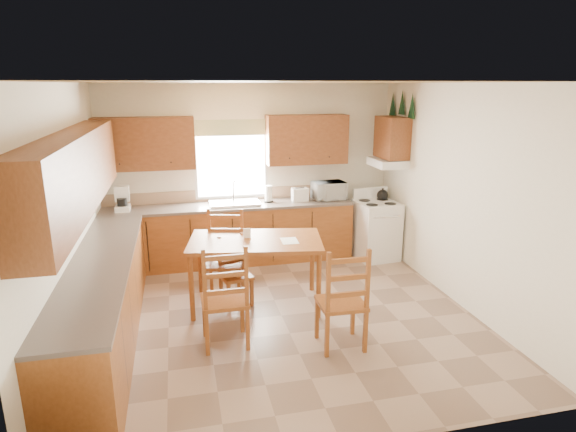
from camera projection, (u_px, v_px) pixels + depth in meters
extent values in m
plane|color=#896F5C|center=(281.00, 315.00, 5.77)|extent=(4.50, 4.50, 0.00)
plane|color=olive|center=(281.00, 82.00, 5.05)|extent=(4.50, 4.50, 0.00)
plane|color=silver|center=(67.00, 219.00, 4.92)|extent=(4.50, 4.50, 0.00)
plane|color=silver|center=(460.00, 196.00, 5.90)|extent=(4.50, 4.50, 0.00)
plane|color=silver|center=(251.00, 172.00, 7.52)|extent=(4.50, 4.50, 0.00)
plane|color=silver|center=(351.00, 285.00, 3.30)|extent=(4.50, 4.50, 0.00)
cube|color=brown|center=(231.00, 235.00, 7.40)|extent=(3.75, 0.60, 0.88)
cube|color=brown|center=(105.00, 303.00, 5.08)|extent=(0.60, 3.60, 0.88)
cube|color=#594D48|center=(230.00, 206.00, 7.28)|extent=(3.75, 0.63, 0.04)
cube|color=#594D48|center=(100.00, 263.00, 4.96)|extent=(0.63, 3.60, 0.04)
cube|color=#9B7B5F|center=(227.00, 195.00, 7.52)|extent=(3.75, 0.01, 0.18)
cube|color=brown|center=(145.00, 144.00, 6.90)|extent=(1.41, 0.33, 0.75)
cube|color=brown|center=(307.00, 139.00, 7.42)|extent=(1.25, 0.33, 0.75)
cube|color=brown|center=(75.00, 172.00, 4.68)|extent=(0.33, 3.60, 0.75)
cube|color=brown|center=(392.00, 138.00, 7.27)|extent=(0.33, 0.62, 0.62)
cube|color=white|center=(388.00, 163.00, 7.36)|extent=(0.44, 0.62, 0.12)
cube|color=white|center=(231.00, 160.00, 7.38)|extent=(1.13, 0.02, 1.18)
cube|color=white|center=(231.00, 160.00, 7.37)|extent=(1.05, 0.01, 1.10)
cube|color=#55793C|center=(230.00, 128.00, 7.22)|extent=(1.19, 0.01, 0.24)
cube|color=silver|center=(235.00, 203.00, 7.28)|extent=(0.75, 0.45, 0.04)
cone|color=black|center=(412.00, 106.00, 6.87)|extent=(0.22, 0.22, 0.36)
cone|color=black|center=(402.00, 102.00, 7.16)|extent=(0.22, 0.22, 0.36)
cone|color=black|center=(393.00, 104.00, 7.47)|extent=(0.22, 0.22, 0.36)
cube|color=white|center=(376.00, 231.00, 7.58)|extent=(0.66, 0.68, 0.89)
cube|color=white|center=(122.00, 199.00, 6.87)|extent=(0.28, 0.30, 0.34)
cylinder|color=white|center=(268.00, 194.00, 7.40)|extent=(0.13, 0.13, 0.26)
cube|color=white|center=(300.00, 194.00, 7.49)|extent=(0.25, 0.16, 0.20)
imported|color=white|center=(329.00, 191.00, 7.58)|extent=(0.49, 0.37, 0.28)
cube|color=brown|center=(256.00, 272.00, 5.96)|extent=(1.73, 1.18, 0.86)
cube|color=brown|center=(224.00, 294.00, 5.01)|extent=(0.48, 0.46, 1.13)
cube|color=brown|center=(341.00, 297.00, 4.98)|extent=(0.48, 0.46, 1.11)
cube|color=brown|center=(224.00, 257.00, 6.06)|extent=(0.58, 0.56, 1.14)
cube|color=brown|center=(236.00, 272.00, 5.97)|extent=(0.43, 0.42, 0.86)
cube|color=white|center=(289.00, 241.00, 5.80)|extent=(0.21, 0.27, 0.00)
cube|color=white|center=(247.00, 233.00, 5.89)|extent=(0.09, 0.03, 0.12)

